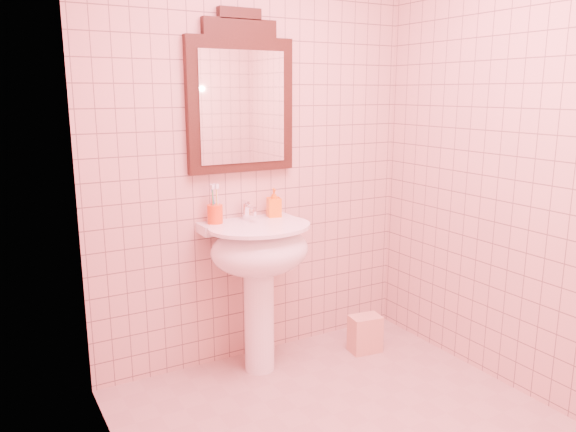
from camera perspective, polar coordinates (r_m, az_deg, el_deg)
back_wall at (r=3.26m, az=-3.29°, el=6.76°), size 2.00×0.02×2.50m
pedestal_sink at (r=3.13m, az=-2.94°, el=-4.49°), size 0.58×0.58×0.86m
faucet at (r=3.18m, az=-4.11°, el=0.59°), size 0.04×0.16×0.11m
mirror at (r=3.17m, az=-4.81°, el=11.85°), size 0.63×0.06×0.88m
toothbrush_cup at (r=3.12m, az=-7.42°, el=0.23°), size 0.08×0.08×0.20m
soap_dispenser at (r=3.25m, az=-1.43°, el=1.35°), size 0.09×0.09×0.17m
towel at (r=3.57m, az=7.84°, el=-11.76°), size 0.20×0.15×0.23m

